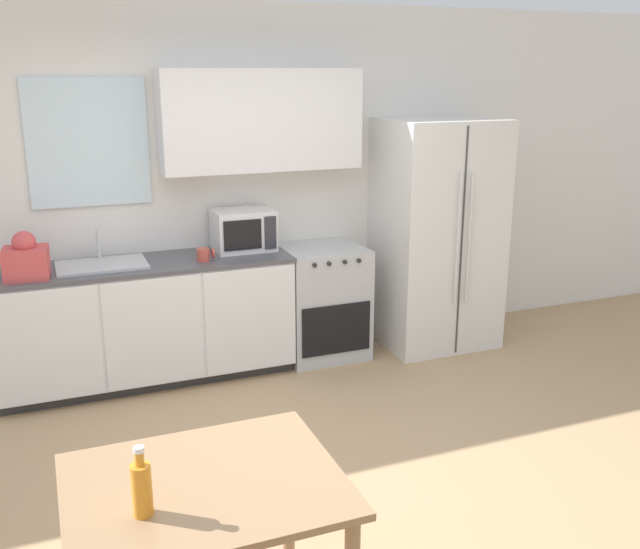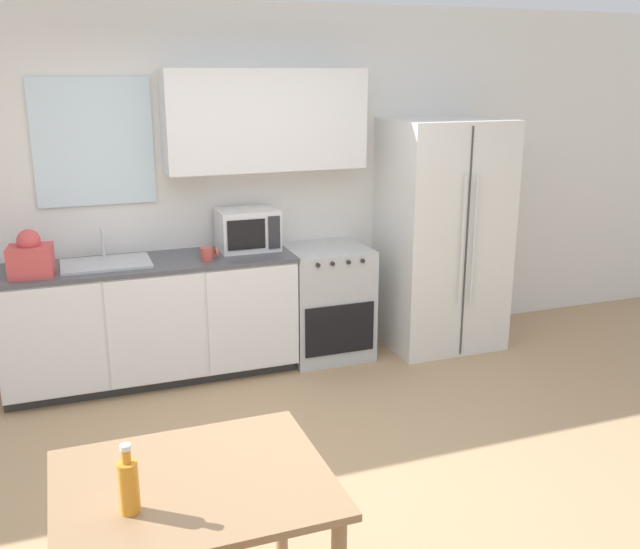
# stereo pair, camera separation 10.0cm
# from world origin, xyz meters

# --- Properties ---
(ground_plane) EXTENTS (12.00, 12.00, 0.00)m
(ground_plane) POSITION_xyz_m (0.00, 0.00, 0.00)
(ground_plane) COLOR tan
(wall_back) EXTENTS (12.00, 0.38, 2.70)m
(wall_back) POSITION_xyz_m (0.05, 2.05, 1.43)
(wall_back) COLOR silver
(wall_back) RESTS_ON ground_plane
(kitchen_counter) EXTENTS (2.09, 0.61, 0.90)m
(kitchen_counter) POSITION_xyz_m (-0.53, 1.75, 0.45)
(kitchen_counter) COLOR #333333
(kitchen_counter) RESTS_ON ground_plane
(oven_range) EXTENTS (0.64, 0.61, 0.89)m
(oven_range) POSITION_xyz_m (0.83, 1.75, 0.44)
(oven_range) COLOR #B7BABC
(oven_range) RESTS_ON ground_plane
(refrigerator) EXTENTS (0.91, 0.78, 1.85)m
(refrigerator) POSITION_xyz_m (1.81, 1.68, 0.92)
(refrigerator) COLOR silver
(refrigerator) RESTS_ON ground_plane
(kitchen_sink) EXTENTS (0.61, 0.41, 0.24)m
(kitchen_sink) POSITION_xyz_m (-0.82, 1.76, 0.91)
(kitchen_sink) COLOR #B7BABC
(kitchen_sink) RESTS_ON kitchen_counter
(microwave) EXTENTS (0.44, 0.34, 0.31)m
(microwave) POSITION_xyz_m (0.23, 1.85, 1.05)
(microwave) COLOR silver
(microwave) RESTS_ON kitchen_counter
(coffee_mug) EXTENTS (0.13, 0.09, 0.09)m
(coffee_mug) POSITION_xyz_m (-0.12, 1.63, 0.95)
(coffee_mug) COLOR #BF4C3F
(coffee_mug) RESTS_ON kitchen_counter
(grocery_bag_0) EXTENTS (0.30, 0.26, 0.32)m
(grocery_bag_0) POSITION_xyz_m (-1.30, 1.63, 1.03)
(grocery_bag_0) COLOR #D14C4C
(grocery_bag_0) RESTS_ON kitchen_counter
(dining_table) EXTENTS (1.00, 0.82, 0.76)m
(dining_table) POSITION_xyz_m (-0.72, -0.95, 0.64)
(dining_table) COLOR #997551
(dining_table) RESTS_ON ground_plane
(drink_bottle) EXTENTS (0.07, 0.07, 0.25)m
(drink_bottle) POSITION_xyz_m (-0.95, -1.07, 0.86)
(drink_bottle) COLOR orange
(drink_bottle) RESTS_ON dining_table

